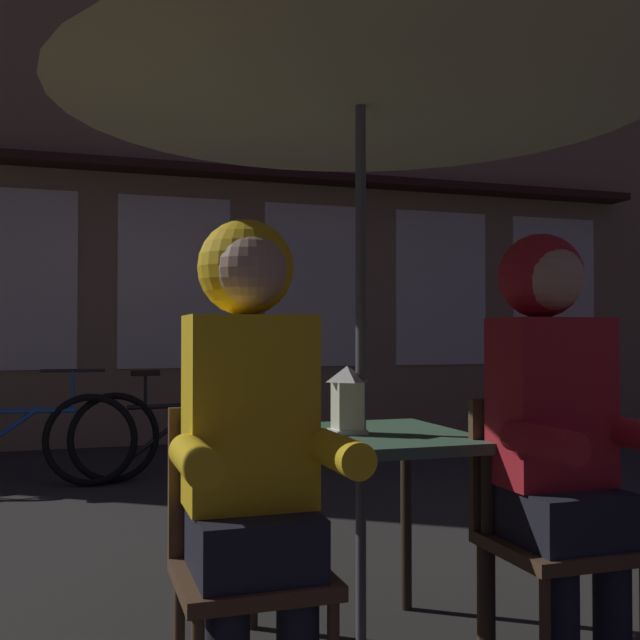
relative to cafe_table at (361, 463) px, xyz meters
The scene contains 10 objects.
cafe_table is the anchor object (origin of this frame).
patio_umbrella 1.42m from the cafe_table, ahead, with size 2.10×2.10×2.31m.
lantern 0.23m from the cafe_table, behind, with size 0.11×0.11×0.23m.
chair_left 0.62m from the cafe_table, 142.45° to the right, with size 0.40×0.40×0.87m.
chair_right 0.62m from the cafe_table, 37.55° to the right, with size 0.40×0.40×0.87m.
person_left_hooded 0.67m from the cafe_table, 138.43° to the right, with size 0.45×0.56×1.40m.
person_right_hooded 0.67m from the cafe_table, 41.57° to the right, with size 0.45×0.56×1.40m.
shopfront_building 5.97m from the cafe_table, 82.36° to the left, with size 10.00×0.93×6.20m.
bicycle_second 3.53m from the cafe_table, 112.49° to the left, with size 1.67×0.25×0.84m.
bicycle_third 3.33m from the cafe_table, 92.84° to the left, with size 1.67×0.26×0.84m.
Camera 1 is at (-0.93, -2.41, 1.08)m, focal length 42.10 mm.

